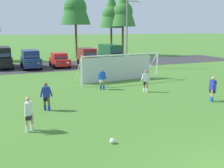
{
  "coord_description": "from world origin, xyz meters",
  "views": [
    {
      "loc": [
        -6.19,
        -4.61,
        4.61
      ],
      "look_at": [
        -0.12,
        10.19,
        1.07
      ],
      "focal_mm": 39.87,
      "sensor_mm": 36.0,
      "label": 1
    }
  ],
  "objects_px": {
    "soccer_goal": "(118,67)",
    "parked_car_slot_center_left": "(59,60)",
    "parked_car_slot_far_left": "(2,57)",
    "parked_car_slot_center_right": "(110,53)",
    "player_striker_near": "(146,81)",
    "player_trailing_back": "(212,89)",
    "parked_car_slot_center": "(88,56)",
    "player_winger_right": "(29,114)",
    "soccer_ball": "(112,141)",
    "street_lamp": "(128,34)",
    "player_midfield_center": "(46,97)",
    "player_defender_far": "(102,79)",
    "parked_car_slot_left": "(31,59)"
  },
  "relations": [
    {
      "from": "player_striker_near",
      "to": "player_trailing_back",
      "type": "distance_m",
      "value": 4.71
    },
    {
      "from": "player_winger_right",
      "to": "soccer_ball",
      "type": "bearing_deg",
      "value": -40.64
    },
    {
      "from": "player_midfield_center",
      "to": "parked_car_slot_far_left",
      "type": "xyz_separation_m",
      "value": [
        -2.61,
        18.33,
        0.52
      ]
    },
    {
      "from": "parked_car_slot_far_left",
      "to": "parked_car_slot_left",
      "type": "distance_m",
      "value": 3.45
    },
    {
      "from": "soccer_ball",
      "to": "parked_car_slot_center_right",
      "type": "bearing_deg",
      "value": 68.21
    },
    {
      "from": "soccer_goal",
      "to": "parked_car_slot_center_left",
      "type": "relative_size",
      "value": 1.75
    },
    {
      "from": "player_striker_near",
      "to": "player_trailing_back",
      "type": "height_order",
      "value": "same"
    },
    {
      "from": "parked_car_slot_far_left",
      "to": "parked_car_slot_center_right",
      "type": "distance_m",
      "value": 13.86
    },
    {
      "from": "soccer_goal",
      "to": "player_defender_far",
      "type": "xyz_separation_m",
      "value": [
        -2.43,
        -2.44,
        -0.47
      ]
    },
    {
      "from": "player_trailing_back",
      "to": "parked_car_slot_center_right",
      "type": "relative_size",
      "value": 0.33
    },
    {
      "from": "player_winger_right",
      "to": "street_lamp",
      "type": "xyz_separation_m",
      "value": [
        12.56,
        15.6,
        3.25
      ]
    },
    {
      "from": "soccer_goal",
      "to": "parked_car_slot_center_right",
      "type": "bearing_deg",
      "value": 71.21
    },
    {
      "from": "soccer_ball",
      "to": "player_winger_right",
      "type": "height_order",
      "value": "player_winger_right"
    },
    {
      "from": "player_striker_near",
      "to": "street_lamp",
      "type": "relative_size",
      "value": 0.21
    },
    {
      "from": "parked_car_slot_left",
      "to": "parked_car_slot_center_left",
      "type": "xyz_separation_m",
      "value": [
        3.39,
        -0.11,
        -0.24
      ]
    },
    {
      "from": "soccer_goal",
      "to": "player_defender_far",
      "type": "relative_size",
      "value": 4.58
    },
    {
      "from": "parked_car_slot_far_left",
      "to": "soccer_goal",
      "type": "bearing_deg",
      "value": -51.51
    },
    {
      "from": "player_winger_right",
      "to": "parked_car_slot_far_left",
      "type": "distance_m",
      "value": 21.17
    },
    {
      "from": "parked_car_slot_center_left",
      "to": "soccer_ball",
      "type": "bearing_deg",
      "value": -95.23
    },
    {
      "from": "soccer_ball",
      "to": "player_defender_far",
      "type": "distance_m",
      "value": 9.47
    },
    {
      "from": "soccer_ball",
      "to": "parked_car_slot_center_right",
      "type": "relative_size",
      "value": 0.04
    },
    {
      "from": "soccer_ball",
      "to": "parked_car_slot_far_left",
      "type": "relative_size",
      "value": 0.04
    },
    {
      "from": "parked_car_slot_far_left",
      "to": "parked_car_slot_center",
      "type": "relative_size",
      "value": 1.06
    },
    {
      "from": "parked_car_slot_left",
      "to": "parked_car_slot_center",
      "type": "height_order",
      "value": "same"
    },
    {
      "from": "soccer_goal",
      "to": "player_winger_right",
      "type": "relative_size",
      "value": 4.58
    },
    {
      "from": "parked_car_slot_center_left",
      "to": "parked_car_slot_center_right",
      "type": "height_order",
      "value": "parked_car_slot_center_right"
    },
    {
      "from": "soccer_goal",
      "to": "player_defender_far",
      "type": "height_order",
      "value": "soccer_goal"
    },
    {
      "from": "parked_car_slot_far_left",
      "to": "parked_car_slot_center_right",
      "type": "height_order",
      "value": "same"
    },
    {
      "from": "parked_car_slot_center_left",
      "to": "parked_car_slot_center",
      "type": "distance_m",
      "value": 3.84
    },
    {
      "from": "player_winger_right",
      "to": "player_trailing_back",
      "type": "height_order",
      "value": "same"
    },
    {
      "from": "player_trailing_back",
      "to": "parked_car_slot_left",
      "type": "xyz_separation_m",
      "value": [
        -9.69,
        19.07,
        0.29
      ]
    },
    {
      "from": "soccer_goal",
      "to": "parked_car_slot_center_right",
      "type": "relative_size",
      "value": 1.53
    },
    {
      "from": "player_trailing_back",
      "to": "parked_car_slot_center",
      "type": "xyz_separation_m",
      "value": [
        -2.5,
        19.47,
        0.29
      ]
    },
    {
      "from": "player_midfield_center",
      "to": "parked_car_slot_far_left",
      "type": "bearing_deg",
      "value": 98.1
    },
    {
      "from": "soccer_ball",
      "to": "player_striker_near",
      "type": "height_order",
      "value": "player_striker_near"
    },
    {
      "from": "parked_car_slot_left",
      "to": "soccer_goal",
      "type": "bearing_deg",
      "value": -58.43
    },
    {
      "from": "parked_car_slot_far_left",
      "to": "parked_car_slot_center",
      "type": "height_order",
      "value": "parked_car_slot_far_left"
    },
    {
      "from": "parked_car_slot_center_left",
      "to": "parked_car_slot_center",
      "type": "bearing_deg",
      "value": 7.75
    },
    {
      "from": "player_midfield_center",
      "to": "parked_car_slot_center_right",
      "type": "xyz_separation_m",
      "value": [
        11.24,
        18.05,
        0.52
      ]
    },
    {
      "from": "parked_car_slot_center_left",
      "to": "street_lamp",
      "type": "relative_size",
      "value": 0.54
    },
    {
      "from": "player_midfield_center",
      "to": "street_lamp",
      "type": "bearing_deg",
      "value": 48.34
    },
    {
      "from": "street_lamp",
      "to": "player_trailing_back",
      "type": "bearing_deg",
      "value": -94.58
    },
    {
      "from": "player_midfield_center",
      "to": "player_defender_far",
      "type": "distance_m",
      "value": 5.95
    },
    {
      "from": "soccer_ball",
      "to": "player_midfield_center",
      "type": "height_order",
      "value": "player_midfield_center"
    },
    {
      "from": "player_midfield_center",
      "to": "parked_car_slot_left",
      "type": "height_order",
      "value": "parked_car_slot_left"
    },
    {
      "from": "soccer_ball",
      "to": "player_striker_near",
      "type": "distance_m",
      "value": 8.99
    },
    {
      "from": "parked_car_slot_center_left",
      "to": "parked_car_slot_center_right",
      "type": "xyz_separation_m",
      "value": [
        7.34,
        1.29,
        0.47
      ]
    },
    {
      "from": "street_lamp",
      "to": "parked_car_slot_center",
      "type": "bearing_deg",
      "value": 129.7
    },
    {
      "from": "soccer_goal",
      "to": "parked_car_slot_center",
      "type": "xyz_separation_m",
      "value": [
        0.54,
        11.23,
        -0.18
      ]
    },
    {
      "from": "parked_car_slot_center",
      "to": "street_lamp",
      "type": "xyz_separation_m",
      "value": [
        3.7,
        -4.46,
        2.96
      ]
    }
  ]
}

